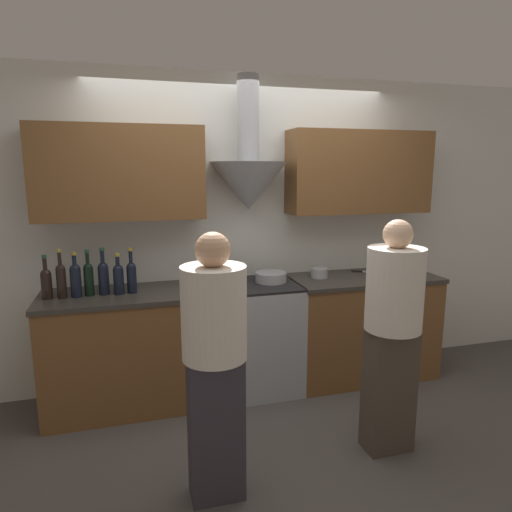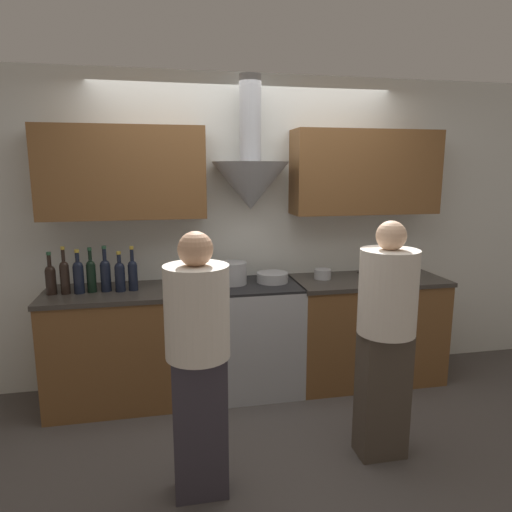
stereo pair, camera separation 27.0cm
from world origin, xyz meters
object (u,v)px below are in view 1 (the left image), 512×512
(wine_bottle_0, at_px, (46,282))
(person_foreground_left, at_px, (215,358))
(wine_bottle_4, at_px, (103,276))
(saucepan, at_px, (319,273))
(wine_bottle_1, at_px, (61,279))
(wine_bottle_3, at_px, (89,277))
(person_foreground_right, at_px, (392,328))
(stove_range, at_px, (253,336))
(mixing_bowl, at_px, (271,277))
(wine_bottle_5, at_px, (118,277))
(orange_fruit, at_px, (401,275))
(stock_pot, at_px, (232,274))
(wine_bottle_6, at_px, (132,275))
(wine_bottle_2, at_px, (76,279))

(wine_bottle_0, distance_m, person_foreground_left, 1.56)
(wine_bottle_4, bearing_deg, saucepan, 1.88)
(wine_bottle_1, xyz_separation_m, wine_bottle_3, (0.18, 0.02, -0.00))
(wine_bottle_3, xyz_separation_m, person_foreground_right, (1.88, -1.06, -0.21))
(wine_bottle_1, xyz_separation_m, person_foreground_left, (0.89, -1.18, -0.22))
(wine_bottle_0, xyz_separation_m, wine_bottle_3, (0.29, 0.01, 0.01))
(stove_range, xyz_separation_m, mixing_bowl, (0.17, 0.03, 0.49))
(wine_bottle_5, bearing_deg, saucepan, 2.79)
(wine_bottle_4, relative_size, orange_fruit, 4.81)
(wine_bottle_5, height_order, stock_pot, wine_bottle_5)
(wine_bottle_3, xyz_separation_m, wine_bottle_6, (0.30, -0.01, -0.00))
(wine_bottle_3, bearing_deg, wine_bottle_2, -167.54)
(wine_bottle_3, bearing_deg, orange_fruit, -4.09)
(wine_bottle_1, relative_size, stock_pot, 1.59)
(orange_fruit, bearing_deg, wine_bottle_4, 175.74)
(stove_range, relative_size, wine_bottle_2, 2.73)
(wine_bottle_6, height_order, saucepan, wine_bottle_6)
(wine_bottle_0, xyz_separation_m, wine_bottle_6, (0.59, 0.00, 0.01))
(mixing_bowl, distance_m, orange_fruit, 1.12)
(stock_pot, height_order, person_foreground_left, person_foreground_left)
(wine_bottle_4, distance_m, orange_fruit, 2.42)
(wine_bottle_4, distance_m, saucepan, 1.76)
(wine_bottle_0, relative_size, wine_bottle_2, 0.96)
(mixing_bowl, bearing_deg, wine_bottle_4, -178.73)
(stock_pot, bearing_deg, wine_bottle_1, -177.78)
(stock_pot, distance_m, orange_fruit, 1.44)
(wine_bottle_0, relative_size, mixing_bowl, 1.24)
(wine_bottle_2, height_order, wine_bottle_6, wine_bottle_6)
(wine_bottle_4, distance_m, person_foreground_left, 1.36)
(stove_range, bearing_deg, wine_bottle_0, -179.65)
(wine_bottle_4, height_order, mixing_bowl, wine_bottle_4)
(wine_bottle_3, xyz_separation_m, wine_bottle_4, (0.10, -0.00, 0.00))
(stove_range, xyz_separation_m, wine_bottle_6, (-0.95, -0.01, 0.58))
(wine_bottle_4, bearing_deg, wine_bottle_3, 179.88)
(stock_pot, distance_m, person_foreground_left, 1.29)
(orange_fruit, bearing_deg, wine_bottle_1, 176.60)
(stove_range, bearing_deg, stock_pot, 169.49)
(stove_range, relative_size, wine_bottle_1, 2.53)
(wine_bottle_6, distance_m, mixing_bowl, 1.12)
(person_foreground_left, distance_m, person_foreground_right, 1.18)
(stock_pot, relative_size, saucepan, 1.56)
(wine_bottle_5, relative_size, stock_pot, 1.37)
(stove_range, bearing_deg, person_foreground_left, -114.38)
(saucepan, bearing_deg, orange_fruit, -20.01)
(mixing_bowl, bearing_deg, wine_bottle_3, -178.83)
(wine_bottle_2, xyz_separation_m, orange_fruit, (2.60, -0.16, -0.10))
(wine_bottle_6, height_order, stock_pot, wine_bottle_6)
(wine_bottle_0, distance_m, wine_bottle_6, 0.59)
(person_foreground_right, bearing_deg, wine_bottle_0, 154.18)
(wine_bottle_0, distance_m, stock_pot, 1.37)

